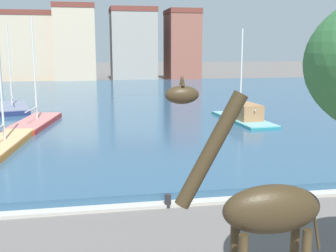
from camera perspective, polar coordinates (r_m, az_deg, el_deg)
The scene contains 12 objects.
harbor_water at distance 42.55m, azimuth -5.41°, elevation 3.09°, with size 79.60×54.34×0.41m, color #2D5170.
quay_edge_coping at distance 16.12m, azimuth 3.58°, elevation -10.27°, with size 79.60×0.50×0.12m, color #ADA89E.
giraffe_statue at distance 8.25m, azimuth 12.78°, elevation -11.62°, with size 3.07×0.75×5.36m.
sailboat_orange at distance 25.04m, azimuth -21.01°, elevation -2.48°, with size 2.64×9.07×7.73m.
sailboat_red at distance 31.48m, azimuth -17.13°, elevation 0.34°, with size 3.29×8.30×7.77m.
sailboat_navy at distance 39.16m, azimuth -20.29°, elevation 2.16°, with size 3.84×7.89×7.63m.
sailboat_teal at distance 32.10m, azimuth 9.79°, elevation 1.10°, with size 2.71×8.64×7.08m.
mooring_bollard at distance 15.71m, azimuth -0.01°, elevation -10.08°, with size 0.24×0.24×0.50m, color #232326.
townhouse_tall_gabled at distance 74.76m, azimuth -17.83°, elevation 10.17°, with size 9.17×7.51×11.45m.
townhouse_corner_house at distance 71.30m, azimuth -12.47°, elevation 10.84°, with size 6.59×5.94×12.50m.
townhouse_end_terrace at distance 73.06m, azimuth -4.75°, elevation 10.90°, with size 7.59×7.37×12.14m.
townhouse_wide_warehouse at distance 73.55m, azimuth 1.91°, elevation 10.85°, with size 5.30×7.48×11.92m.
Camera 1 is at (-3.71, -5.23, 5.84)m, focal length 45.10 mm.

